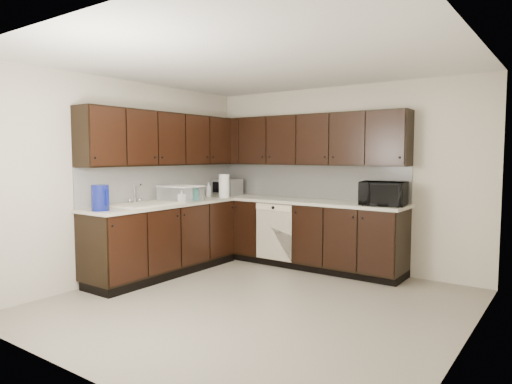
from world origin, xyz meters
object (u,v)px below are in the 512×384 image
Objects in this scene: blue_pitcher at (100,198)px; sink at (146,210)px; toaster_oven at (227,187)px; storage_bin at (181,194)px; microwave at (383,194)px.

sink is at bearing 95.13° from blue_pitcher.
toaster_oven is at bearing 94.11° from blue_pitcher.
sink reaches higher than toaster_oven.
sink is at bearing -92.25° from storage_bin.
microwave is 3.34m from blue_pitcher.
blue_pitcher is at bearing -142.07° from microwave.
toaster_oven is at bearing 92.33° from sink.
microwave is at bearing 45.87° from blue_pitcher.
microwave is 1.84× the size of blue_pitcher.
sink is at bearing -85.00° from toaster_oven.
microwave is 2.63m from storage_bin.
storage_bin is (0.02, 0.60, 0.16)m from sink.
blue_pitcher is (0.11, -2.39, 0.02)m from toaster_oven.
sink is 2.83× the size of blue_pitcher.
blue_pitcher reaches higher than storage_bin.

